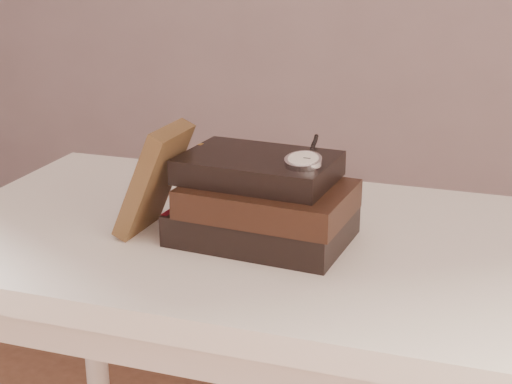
% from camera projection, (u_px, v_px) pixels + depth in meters
% --- Properties ---
extents(table, '(1.00, 0.60, 0.75)m').
position_uv_depth(table, '(249.00, 283.00, 1.23)').
color(table, white).
rests_on(table, ground).
extents(book_stack, '(0.27, 0.20, 0.13)m').
position_uv_depth(book_stack, '(263.00, 202.00, 1.15)').
color(book_stack, black).
rests_on(book_stack, table).
extents(journal, '(0.10, 0.11, 0.17)m').
position_uv_depth(journal, '(154.00, 180.00, 1.17)').
color(journal, '#3F2B18').
rests_on(journal, table).
extents(pocket_watch, '(0.06, 0.16, 0.02)m').
position_uv_depth(pocket_watch, '(304.00, 160.00, 1.09)').
color(pocket_watch, silver).
rests_on(pocket_watch, book_stack).
extents(eyeglasses, '(0.12, 0.13, 0.05)m').
position_uv_depth(eyeglasses, '(232.00, 171.00, 1.25)').
color(eyeglasses, silver).
rests_on(eyeglasses, book_stack).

